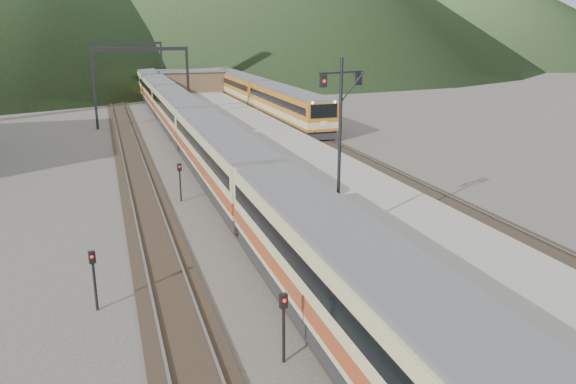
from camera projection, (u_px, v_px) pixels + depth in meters
name	position (u px, v px, depth m)	size (l,w,h in m)	color
track_main	(196.00, 153.00, 45.23)	(2.60, 200.00, 0.23)	black
track_far	(132.00, 158.00, 43.73)	(2.60, 200.00, 0.23)	black
track_second	(328.00, 145.00, 48.68)	(2.60, 200.00, 0.23)	black
platform	(270.00, 149.00, 44.97)	(8.00, 100.00, 1.00)	gray
gantry_near	(141.00, 72.00, 56.51)	(9.55, 0.25, 8.00)	black
gantry_far	(128.00, 59.00, 79.30)	(9.55, 0.25, 8.00)	black
station_shed	(191.00, 80.00, 80.86)	(9.40, 4.40, 3.10)	brown
main_train	(178.00, 112.00, 54.15)	(2.93, 100.64, 3.58)	tan
second_train	(241.00, 87.00, 77.32)	(3.00, 61.62, 3.67)	#A86119
signal_mast	(340.00, 131.00, 23.36)	(2.15, 0.67, 7.64)	black
short_signal_a	(284.00, 319.00, 16.64)	(0.25, 0.20, 2.27)	black
short_signal_b	(180.00, 177.00, 32.54)	(0.26, 0.22, 2.27)	black
short_signal_c	(94.00, 273.00, 19.79)	(0.25, 0.21, 2.27)	black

